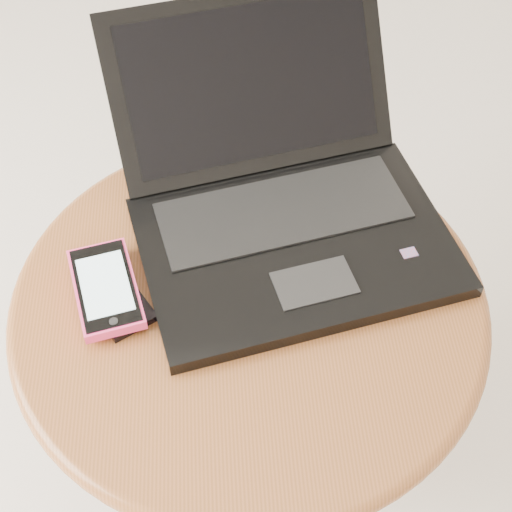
{
  "coord_description": "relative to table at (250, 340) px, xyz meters",
  "views": [
    {
      "loc": [
        0.0,
        -0.64,
        1.16
      ],
      "look_at": [
        0.04,
        -0.1,
        0.51
      ],
      "focal_mm": 53.22,
      "sensor_mm": 36.0,
      "label": 1
    }
  ],
  "objects": [
    {
      "name": "laptop",
      "position": [
        0.05,
        0.12,
        0.13
      ],
      "size": [
        0.44,
        0.46,
        0.21
      ],
      "color": "black",
      "rests_on": "table"
    },
    {
      "name": "table",
      "position": [
        0.0,
        0.0,
        0.0
      ],
      "size": [
        0.56,
        0.56,
        0.45
      ],
      "color": "brown",
      "rests_on": "ground"
    },
    {
      "name": "phone_pink",
      "position": [
        -0.16,
        0.01,
        0.11
      ],
      "size": [
        0.1,
        0.14,
        0.02
      ],
      "color": "#FF3B79",
      "rests_on": "phone_black"
    },
    {
      "name": "phone_black",
      "position": [
        -0.16,
        0.0,
        0.1
      ],
      "size": [
        0.1,
        0.12,
        0.01
      ],
      "color": "black",
      "rests_on": "table"
    }
  ]
}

